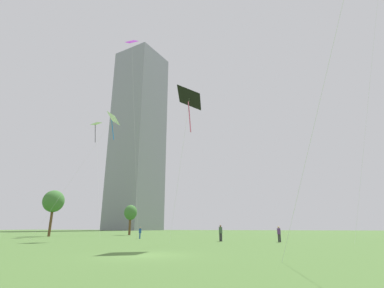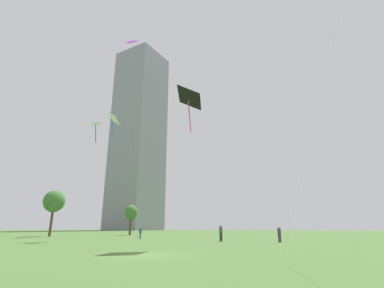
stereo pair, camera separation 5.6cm
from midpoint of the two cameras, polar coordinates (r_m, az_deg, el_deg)
ground at (r=17.45m, az=-9.52°, el=-21.46°), size 280.00×280.00×0.00m
person_standing_0 at (r=33.59m, az=5.95°, el=-17.37°), size 0.40×0.40×1.78m
person_standing_1 at (r=41.32m, az=-10.43°, el=-17.22°), size 0.35×0.35×1.55m
person_standing_2 at (r=33.03m, az=17.39°, el=-16.89°), size 0.37×0.37×1.65m
kite_flying_0 at (r=41.00m, az=-15.63°, el=4.71°), size 5.93×7.71×16.98m
kite_flying_3 at (r=52.00m, az=-12.09°, el=19.59°), size 5.62×4.07×33.00m
kite_flying_4 at (r=26.38m, az=-0.42°, el=9.06°), size 4.92×6.89×13.72m
kite_flying_5 at (r=57.45m, az=-18.85°, el=3.56°), size 8.59×8.15×21.24m
park_tree_0 at (r=60.60m, az=-12.29°, el=-13.56°), size 2.61×2.61×5.95m
park_tree_2 at (r=56.39m, az=-26.27°, el=-10.47°), size 3.63×3.63×7.88m
distant_highrise_0 at (r=158.92m, az=-10.79°, el=1.57°), size 27.61×28.04×100.43m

